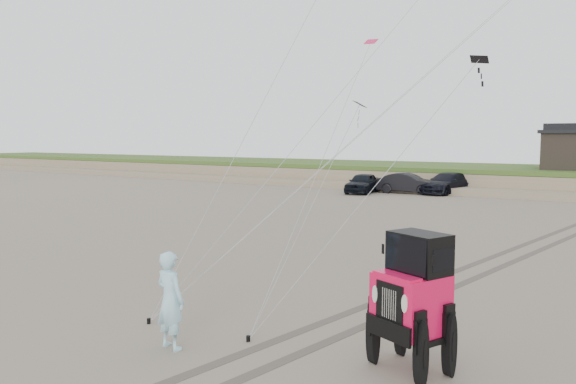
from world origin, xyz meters
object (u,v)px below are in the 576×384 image
truck_a (363,183)px  jeep (411,316)px  truck_b (408,183)px  truck_c (447,183)px  man (170,300)px

truck_a → jeep: jeep is taller
truck_b → truck_c: bearing=-65.9°
truck_c → jeep: (9.69, -30.92, 0.20)m
truck_b → man: bearing=-170.6°
truck_b → man: man is taller
truck_c → man: bearing=-67.8°
truck_b → jeep: bearing=-162.7°
jeep → man: 4.41m
truck_b → truck_c: size_ratio=0.86×
jeep → truck_a: bearing=140.0°
truck_a → man: size_ratio=2.31×
truck_a → jeep: 31.63m
truck_c → man: man is taller
jeep → man: bearing=-137.0°
truck_b → truck_c: (2.45, 1.36, 0.02)m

